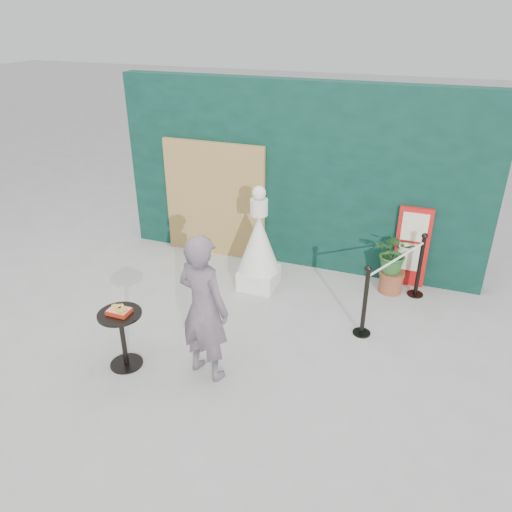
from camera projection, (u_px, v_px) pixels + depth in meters
name	position (u px, v px, depth m)	size (l,w,h in m)	color
ground	(222.00, 371.00, 6.05)	(60.00, 60.00, 0.00)	#ADAAA5
back_wall	(298.00, 177.00, 8.01)	(6.00, 0.30, 3.00)	black
bamboo_fence	(214.00, 200.00, 8.50)	(1.80, 0.08, 2.00)	tan
woman	(204.00, 308.00, 5.63)	(0.66, 0.44, 1.82)	slate
menu_board	(412.00, 247.00, 7.64)	(0.50, 0.07, 1.30)	red
statue	(259.00, 248.00, 7.58)	(0.65, 0.65, 1.65)	white
cafe_table	(122.00, 331.00, 5.94)	(0.52, 0.52, 0.75)	black
food_basket	(119.00, 310.00, 5.82)	(0.26, 0.19, 0.11)	#B52913
planter	(394.00, 258.00, 7.49)	(0.58, 0.50, 0.98)	#974E31
stanchion_barrier	(394.00, 283.00, 6.98)	(0.84, 1.54, 1.03)	black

